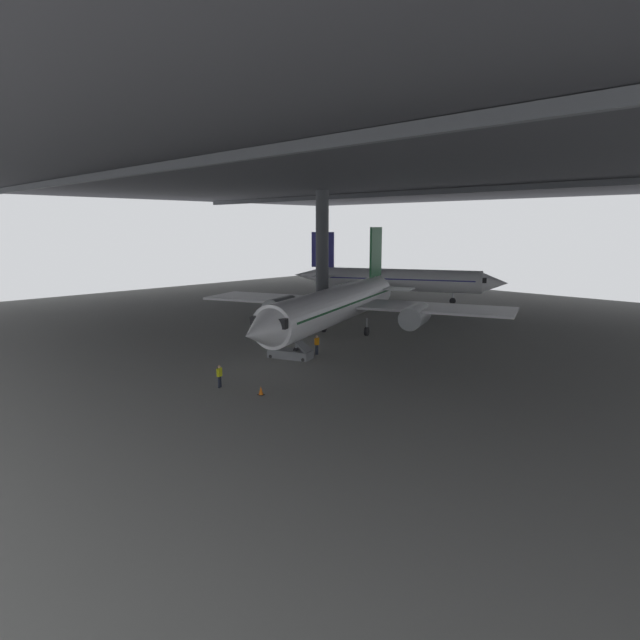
# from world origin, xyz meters

# --- Properties ---
(ground_plane) EXTENTS (110.00, 110.00, 0.00)m
(ground_plane) POSITION_xyz_m (0.00, 0.00, 0.00)
(ground_plane) COLOR gray
(hangar_structure) EXTENTS (121.00, 99.00, 17.19)m
(hangar_structure) POSITION_xyz_m (-0.07, 13.75, 16.56)
(hangar_structure) COLOR #4C4F54
(hangar_structure) RESTS_ON ground_plane
(airplane_main) EXTENTS (33.25, 33.42, 10.92)m
(airplane_main) POSITION_xyz_m (-1.52, 5.60, 3.35)
(airplane_main) COLOR white
(airplane_main) RESTS_ON ground_plane
(boarding_stairs) EXTENTS (4.32, 2.75, 4.54)m
(boarding_stairs) POSITION_xyz_m (1.37, -3.59, 0.72)
(boarding_stairs) COLOR slate
(boarding_stairs) RESTS_ON ground_plane
(crew_worker_near_nose) EXTENTS (0.31, 0.53, 1.60)m
(crew_worker_near_nose) POSITION_xyz_m (4.22, -12.76, 0.90)
(crew_worker_near_nose) COLOR #232838
(crew_worker_near_nose) RESTS_ON ground_plane
(crew_worker_by_stairs) EXTENTS (0.23, 0.55, 1.72)m
(crew_worker_by_stairs) POSITION_xyz_m (2.19, -1.15, 0.99)
(crew_worker_by_stairs) COLOR #232838
(crew_worker_by_stairs) RESTS_ON ground_plane
(airplane_distant) EXTENTS (29.78, 29.93, 10.17)m
(airplane_distant) POSITION_xyz_m (-13.62, 30.86, 3.21)
(airplane_distant) COLOR white
(airplane_distant) RESTS_ON ground_plane
(traffic_cone_orange) EXTENTS (0.36, 0.36, 0.60)m
(traffic_cone_orange) POSITION_xyz_m (7.55, -11.83, 0.29)
(traffic_cone_orange) COLOR black
(traffic_cone_orange) RESTS_ON ground_plane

